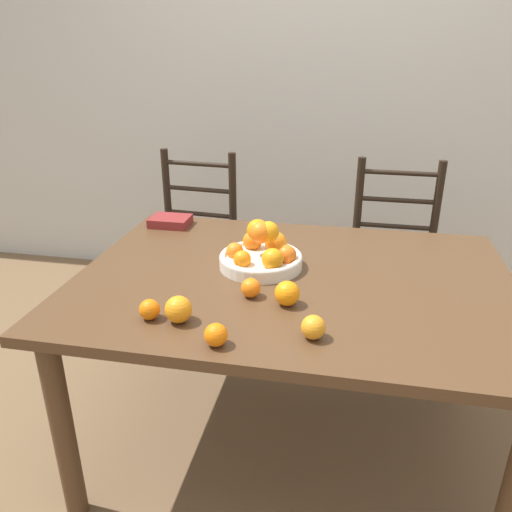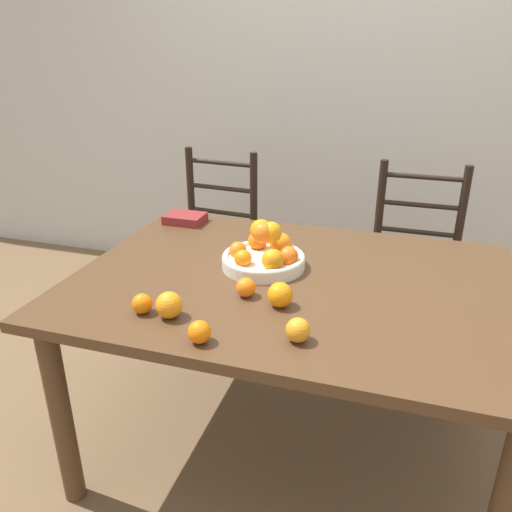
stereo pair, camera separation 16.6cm
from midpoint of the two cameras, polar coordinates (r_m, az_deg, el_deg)
ground_plane at (r=2.12m, az=1.30°, el=-20.58°), size 12.00×12.00×0.00m
wall_back at (r=3.08m, az=6.89°, el=19.93°), size 8.00×0.06×2.60m
dining_table at (r=1.74m, az=1.49°, el=-5.08°), size 1.47×1.07×0.73m
fruit_bowl at (r=1.75m, az=-2.02°, el=0.25°), size 0.29×0.29×0.17m
orange_loose_0 at (r=1.50m, az=0.42°, el=-4.37°), size 0.08×0.08×0.08m
orange_loose_1 at (r=1.32m, az=-8.25°, el=-9.01°), size 0.06×0.06×0.06m
orange_loose_2 at (r=1.34m, az=3.03°, el=-8.23°), size 0.07×0.07×0.07m
orange_loose_3 at (r=1.48m, az=-15.27°, el=-6.01°), size 0.06×0.06×0.06m
orange_loose_4 at (r=1.44m, az=-12.15°, el=-6.08°), size 0.08×0.08×0.08m
orange_loose_5 at (r=1.55m, az=-3.67°, el=-3.72°), size 0.06×0.06×0.06m
chair_left at (r=2.69m, az=-9.14°, el=1.00°), size 0.45×0.43×0.95m
chair_right at (r=2.54m, az=13.58°, el=-0.73°), size 0.42×0.41×0.95m
book_stack at (r=2.22m, az=-11.89°, el=3.88°), size 0.17×0.13×0.04m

